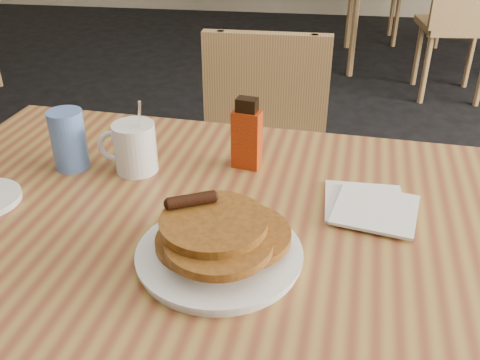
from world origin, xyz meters
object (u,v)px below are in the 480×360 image
Objects in this scene: main_table at (209,235)px; chair_neighbor_near at (463,12)px; blue_tumbler at (69,140)px; chair_main_far at (261,152)px; syrup_bottle at (247,136)px; pancake_plate at (219,244)px; coffee_mug at (134,147)px.

chair_neighbor_near reaches higher than main_table.
chair_main_far is at bearing 57.51° from blue_tumbler.
syrup_bottle is 1.21× the size of blue_tumbler.
pancake_plate is at bearing -70.21° from main_table.
syrup_bottle is at bearing -88.24° from chair_main_far.
blue_tumbler is at bearing -122.73° from chair_main_far.
pancake_plate is at bearing -36.04° from blue_tumbler.
main_table is 1.54× the size of chair_main_far.
chair_neighbor_near reaches higher than blue_tumbler.
main_table is at bearing -91.14° from syrup_bottle.
chair_main_far is at bearing 64.41° from coffee_mug.
blue_tumbler is (-0.37, 0.27, 0.03)m from pancake_plate.
chair_neighbor_near is at bearing 61.35° from blue_tumbler.
coffee_mug is 0.14m from blue_tumbler.
main_table is at bearing -116.76° from chair_neighbor_near.
coffee_mug is 1.30× the size of blue_tumbler.
chair_neighbor_near is 5.65× the size of coffee_mug.
chair_neighbor_near reaches higher than chair_main_far.
coffee_mug reaches higher than syrup_bottle.
syrup_bottle reaches higher than pancake_plate.
chair_neighbor_near is at bearing 70.20° from pancake_plate.
blue_tumbler is at bearing 143.96° from pancake_plate.
pancake_plate is 1.64× the size of coffee_mug.
main_table is 8.72× the size of syrup_bottle.
pancake_plate is (-1.00, -2.78, 0.22)m from chair_neighbor_near.
blue_tumbler is at bearing 155.20° from main_table.
chair_neighbor_near is 2.80m from coffee_mug.
blue_tumbler reaches higher than pancake_plate.
chair_main_far is 6.87× the size of blue_tumbler.
main_table is 0.14m from pancake_plate.
main_table is at bearing 109.79° from pancake_plate.
main_table is 10.60× the size of blue_tumbler.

